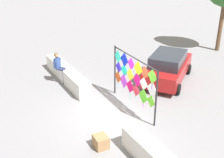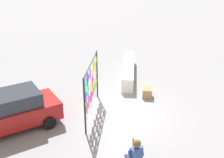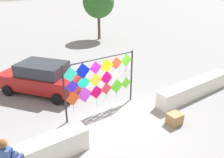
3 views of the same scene
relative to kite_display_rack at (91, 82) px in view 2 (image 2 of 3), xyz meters
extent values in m
plane|color=gray|center=(0.19, -1.18, -1.50)|extent=(120.00, 120.00, 0.00)
cube|color=silver|center=(4.39, -1.51, -1.11)|extent=(4.70, 0.62, 0.78)
cylinder|color=#232328|center=(-1.61, 0.03, -0.30)|extent=(0.07, 0.07, 2.40)
cylinder|color=#232328|center=(1.61, -0.02, -0.30)|extent=(0.07, 0.07, 2.40)
cylinder|color=#232328|center=(0.00, 0.00, 0.85)|extent=(3.22, 0.10, 0.06)
cube|color=#DB4B18|center=(-1.30, 0.01, -0.53)|extent=(0.61, 0.02, 0.61)
cylinder|color=#16AFE5|center=(-1.30, 0.02, -0.97)|extent=(0.02, 0.02, 0.26)
cube|color=#CC3CF4|center=(-0.78, 0.01, -0.52)|extent=(0.70, 0.02, 0.70)
cube|color=#E90556|center=(-0.24, -0.01, -0.56)|extent=(0.62, 0.02, 0.62)
cylinder|color=#16E59C|center=(-0.24, 0.00, -1.04)|extent=(0.02, 0.02, 0.33)
cube|color=#EF2C41|center=(0.24, -0.02, -0.54)|extent=(0.55, 0.02, 0.55)
cylinder|color=#16E5CF|center=(0.24, -0.01, -0.91)|extent=(0.02, 0.02, 0.19)
cube|color=#57D924|center=(0.78, -0.02, -0.57)|extent=(0.68, 0.02, 0.68)
cylinder|color=#AA16E5|center=(0.78, -0.01, -1.01)|extent=(0.02, 0.02, 0.19)
cube|color=#66D925|center=(1.31, -0.02, -0.55)|extent=(0.54, 0.02, 0.54)
cube|color=#3221F9|center=(-1.28, 0.03, -0.03)|extent=(0.54, 0.02, 0.54)
cube|color=#15F7CC|center=(-0.79, 0.03, 0.00)|extent=(0.60, 0.02, 0.60)
cylinder|color=red|center=(-0.79, 0.04, -0.42)|extent=(0.02, 0.02, 0.23)
cube|color=yellow|center=(-0.27, -0.01, 0.00)|extent=(0.60, 0.02, 0.60)
cube|color=#F40776|center=(0.28, 0.00, -0.05)|extent=(0.63, 0.02, 0.63)
cube|color=white|center=(0.76, -0.03, 0.00)|extent=(0.57, 0.02, 0.57)
cylinder|color=#E5167B|center=(0.76, -0.02, -0.40)|extent=(0.02, 0.02, 0.23)
cube|color=white|center=(1.29, 0.00, -0.05)|extent=(0.68, 0.02, 0.68)
cube|color=#2BF5D1|center=(-1.33, 0.01, 0.48)|extent=(0.60, 0.02, 0.60)
cube|color=#061AD1|center=(-0.80, 0.02, 0.50)|extent=(0.65, 0.02, 0.65)
cube|color=#CD1EE9|center=(-0.24, 0.01, 0.51)|extent=(0.55, 0.02, 0.55)
cube|color=#E6F913|center=(0.29, 0.00, 0.48)|extent=(0.65, 0.02, 0.65)
cube|color=#E85129|center=(0.76, 0.00, 0.48)|extent=(0.58, 0.02, 0.58)
cylinder|color=#16BAE5|center=(0.76, 0.01, 0.07)|extent=(0.02, 0.02, 0.25)
cube|color=#6BEA2F|center=(1.29, -0.02, 0.52)|extent=(0.60, 0.02, 0.60)
cylinder|color=#A316E5|center=(1.29, -0.01, 0.10)|extent=(0.02, 0.02, 0.24)
cylinder|color=navy|center=(-3.89, -1.89, -0.70)|extent=(0.43, 0.35, 0.13)
cube|color=#334C8C|center=(-4.11, -1.94, -0.41)|extent=(0.37, 0.41, 0.52)
sphere|color=#A37556|center=(-4.11, -1.94, -0.01)|extent=(0.22, 0.22, 0.22)
sphere|color=brown|center=(-4.13, -1.95, 0.01)|extent=(0.22, 0.22, 0.22)
cylinder|color=#334C8C|center=(-3.97, -2.11, -0.36)|extent=(0.19, 0.17, 0.31)
cylinder|color=#334C8C|center=(-4.22, -1.74, -0.36)|extent=(0.19, 0.17, 0.31)
cube|color=maroon|center=(-1.49, 3.16, -0.88)|extent=(3.75, 4.24, 0.71)
cube|color=#282D38|center=(-1.40, 3.05, -0.24)|extent=(2.54, 2.70, 0.57)
cylinder|color=black|center=(-1.37, 1.56, -1.23)|extent=(0.48, 0.55, 0.53)
cylinder|color=black|center=(0.01, 2.58, -1.23)|extent=(0.48, 0.55, 0.53)
cube|color=#9E754C|center=(1.76, -2.51, -1.27)|extent=(0.55, 0.49, 0.46)
camera|label=1|loc=(9.30, -6.34, 5.10)|focal=46.84mm
camera|label=2|loc=(-10.64, -1.75, 4.87)|focal=44.04mm
camera|label=3|loc=(-4.45, -7.05, 3.69)|focal=35.83mm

